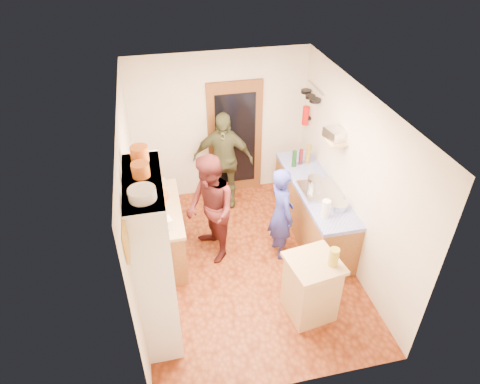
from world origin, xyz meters
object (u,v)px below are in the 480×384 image
object	(u,v)px
island_base	(311,289)
person_left	(211,208)
right_counter_base	(313,210)
person_hob	(284,214)
person_back	(224,160)
hutch_body	(154,259)

from	to	relation	value
island_base	person_left	xyz separation A→B (m)	(-1.04, 1.42, 0.42)
right_counter_base	person_hob	xyz separation A→B (m)	(-0.62, -0.38, 0.33)
island_base	person_back	distance (m)	2.76
person_hob	island_base	bearing A→B (deg)	173.59
right_counter_base	person_hob	size ratio (longest dim) A/B	1.47
person_left	person_back	size ratio (longest dim) A/B	0.98
right_counter_base	island_base	xyz separation A→B (m)	(-0.61, -1.56, 0.01)
hutch_body	person_left	distance (m)	1.46
hutch_body	right_counter_base	distance (m)	2.90
hutch_body	person_left	xyz separation A→B (m)	(0.85, 1.16, -0.25)
hutch_body	person_hob	xyz separation A→B (m)	(1.88, 0.92, -0.35)
right_counter_base	person_hob	world-z (taller)	person_hob
person_left	person_back	xyz separation A→B (m)	(0.42, 1.24, 0.02)
right_counter_base	island_base	distance (m)	1.68
right_counter_base	person_left	distance (m)	1.71
person_hob	person_left	size ratio (longest dim) A/B	0.88
right_counter_base	person_hob	bearing A→B (deg)	-148.55
person_left	island_base	bearing A→B (deg)	22.91
island_base	person_left	world-z (taller)	person_left
island_base	person_hob	bearing A→B (deg)	90.47
right_counter_base	island_base	bearing A→B (deg)	-111.42
hutch_body	island_base	bearing A→B (deg)	-7.93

